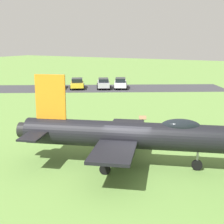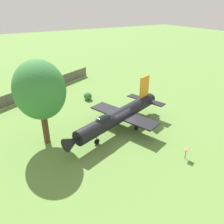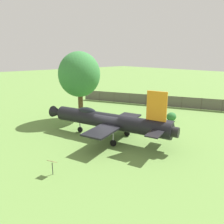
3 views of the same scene
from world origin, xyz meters
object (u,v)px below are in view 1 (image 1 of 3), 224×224
(display_jet, at_px, (137,135))
(info_plaque, at_px, (143,120))
(parked_car_white, at_px, (120,83))
(parked_car_silver, at_px, (103,83))
(parked_car_blue, at_px, (57,83))
(parked_car_yellow, at_px, (77,83))

(display_jet, relative_size, info_plaque, 12.27)
(parked_car_white, bearing_deg, parked_car_silver, 94.09)
(info_plaque, relative_size, parked_car_white, 0.24)
(parked_car_blue, bearing_deg, parked_car_white, 87.05)
(info_plaque, relative_size, parked_car_yellow, 0.24)
(parked_car_yellow, bearing_deg, parked_car_white, 85.18)
(parked_car_white, xyz_separation_m, parked_car_yellow, (-3.15, 5.69, -0.04))
(parked_car_white, distance_m, parked_car_silver, 2.56)
(display_jet, bearing_deg, parked_car_blue, 117.13)
(parked_car_silver, bearing_deg, display_jet, -178.00)
(parked_car_silver, height_order, parked_car_blue, parked_car_silver)
(parked_car_silver, relative_size, parked_car_yellow, 1.03)
(display_jet, relative_size, parked_car_white, 2.92)
(parked_car_white, bearing_deg, display_jet, -177.64)
(display_jet, bearing_deg, parked_car_yellow, 111.97)
(display_jet, relative_size, parked_car_blue, 3.09)
(parked_car_silver, bearing_deg, parked_car_white, -91.02)
(display_jet, xyz_separation_m, parked_car_blue, (22.43, 23.06, -1.16))
(parked_car_white, relative_size, parked_car_yellow, 1.03)
(info_plaque, distance_m, parked_car_white, 23.09)
(display_jet, relative_size, parked_car_yellow, 2.99)
(info_plaque, height_order, parked_car_yellow, parked_car_yellow)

